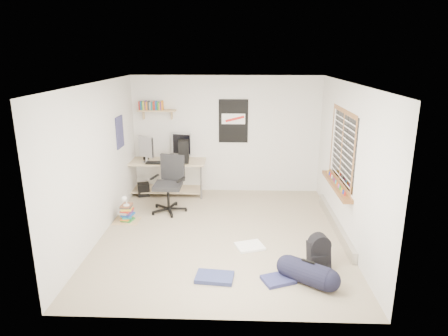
{
  "coord_description": "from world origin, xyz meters",
  "views": [
    {
      "loc": [
        0.27,
        -6.15,
        2.94
      ],
      "look_at": [
        0.03,
        0.18,
        1.11
      ],
      "focal_mm": 32.0,
      "sensor_mm": 36.0,
      "label": 1
    }
  ],
  "objects_px": {
    "duffel_bag": "(307,274)",
    "desk": "(166,177)",
    "book_stack": "(126,214)",
    "office_chair": "(168,187)",
    "backpack": "(319,255)"
  },
  "relations": [
    {
      "from": "book_stack",
      "to": "backpack",
      "type": "bearing_deg",
      "value": -25.34
    },
    {
      "from": "desk",
      "to": "backpack",
      "type": "distance_m",
      "value": 4.05
    },
    {
      "from": "book_stack",
      "to": "duffel_bag",
      "type": "bearing_deg",
      "value": -32.98
    },
    {
      "from": "desk",
      "to": "book_stack",
      "type": "height_order",
      "value": "desk"
    },
    {
      "from": "duffel_bag",
      "to": "book_stack",
      "type": "xyz_separation_m",
      "value": [
        -2.94,
        1.91,
        0.01
      ]
    },
    {
      "from": "desk",
      "to": "duffel_bag",
      "type": "xyz_separation_m",
      "value": [
        2.48,
        -3.43,
        -0.22
      ]
    },
    {
      "from": "desk",
      "to": "book_stack",
      "type": "distance_m",
      "value": 1.6
    },
    {
      "from": "backpack",
      "to": "desk",
      "type": "bearing_deg",
      "value": 120.01
    },
    {
      "from": "book_stack",
      "to": "desk",
      "type": "bearing_deg",
      "value": 72.98
    },
    {
      "from": "office_chair",
      "to": "duffel_bag",
      "type": "bearing_deg",
      "value": -30.53
    },
    {
      "from": "duffel_bag",
      "to": "desk",
      "type": "bearing_deg",
      "value": 161.37
    },
    {
      "from": "backpack",
      "to": "duffel_bag",
      "type": "height_order",
      "value": "duffel_bag"
    },
    {
      "from": "office_chair",
      "to": "backpack",
      "type": "distance_m",
      "value": 3.21
    },
    {
      "from": "office_chair",
      "to": "book_stack",
      "type": "relative_size",
      "value": 2.49
    },
    {
      "from": "desk",
      "to": "office_chair",
      "type": "distance_m",
      "value": 1.04
    }
  ]
}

